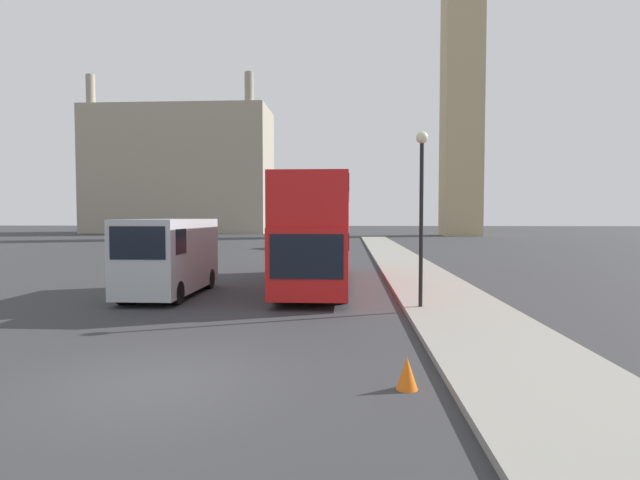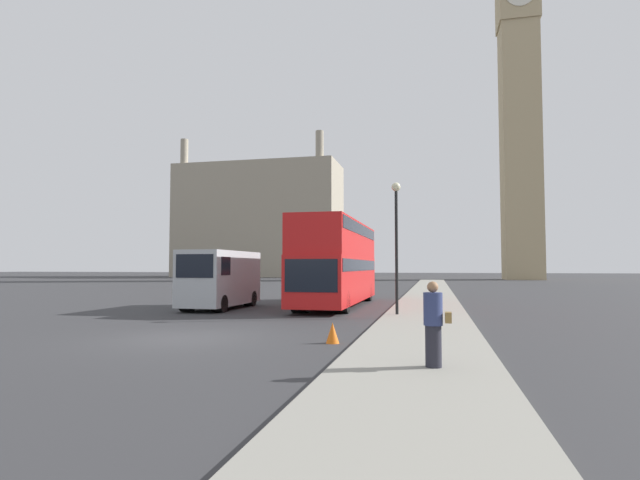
{
  "view_description": "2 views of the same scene",
  "coord_description": "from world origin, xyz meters",
  "px_view_note": "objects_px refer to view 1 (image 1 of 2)",
  "views": [
    {
      "loc": [
        3.34,
        -8.26,
        2.87
      ],
      "look_at": [
        2.2,
        11.22,
        1.96
      ],
      "focal_mm": 28.0,
      "sensor_mm": 36.0,
      "label": 1
    },
    {
      "loc": [
        6.98,
        -13.16,
        2.05
      ],
      "look_at": [
        -0.41,
        19.01,
        3.8
      ],
      "focal_mm": 28.0,
      "sensor_mm": 36.0,
      "label": 2
    }
  ],
  "objects_px": {
    "clock_tower": "(462,36)",
    "parked_sedan": "(289,241)",
    "red_double_decker_bus": "(318,228)",
    "street_lamp": "(421,191)",
    "white_van": "(169,255)"
  },
  "relations": [
    {
      "from": "white_van",
      "to": "parked_sedan",
      "type": "bearing_deg",
      "value": 87.96
    },
    {
      "from": "red_double_decker_bus",
      "to": "white_van",
      "type": "distance_m",
      "value": 6.06
    },
    {
      "from": "red_double_decker_bus",
      "to": "white_van",
      "type": "xyz_separation_m",
      "value": [
        -5.22,
        -2.94,
        -0.9
      ]
    },
    {
      "from": "red_double_decker_bus",
      "to": "street_lamp",
      "type": "relative_size",
      "value": 2.17
    },
    {
      "from": "clock_tower",
      "to": "parked_sedan",
      "type": "height_order",
      "value": "clock_tower"
    },
    {
      "from": "street_lamp",
      "to": "white_van",
      "type": "bearing_deg",
      "value": 164.26
    },
    {
      "from": "white_van",
      "to": "parked_sedan",
      "type": "xyz_separation_m",
      "value": [
        0.98,
        27.56,
        -0.81
      ]
    },
    {
      "from": "white_van",
      "to": "parked_sedan",
      "type": "height_order",
      "value": "white_van"
    },
    {
      "from": "street_lamp",
      "to": "parked_sedan",
      "type": "distance_m",
      "value": 31.12
    },
    {
      "from": "street_lamp",
      "to": "clock_tower",
      "type": "bearing_deg",
      "value": 76.64
    },
    {
      "from": "parked_sedan",
      "to": "clock_tower",
      "type": "bearing_deg",
      "value": 55.38
    },
    {
      "from": "clock_tower",
      "to": "white_van",
      "type": "height_order",
      "value": "clock_tower"
    },
    {
      "from": "clock_tower",
      "to": "red_double_decker_bus",
      "type": "bearing_deg",
      "value": -107.74
    },
    {
      "from": "street_lamp",
      "to": "parked_sedan",
      "type": "xyz_separation_m",
      "value": [
        -7.69,
        30.01,
        -2.97
      ]
    },
    {
      "from": "clock_tower",
      "to": "white_van",
      "type": "bearing_deg",
      "value": -111.35
    }
  ]
}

